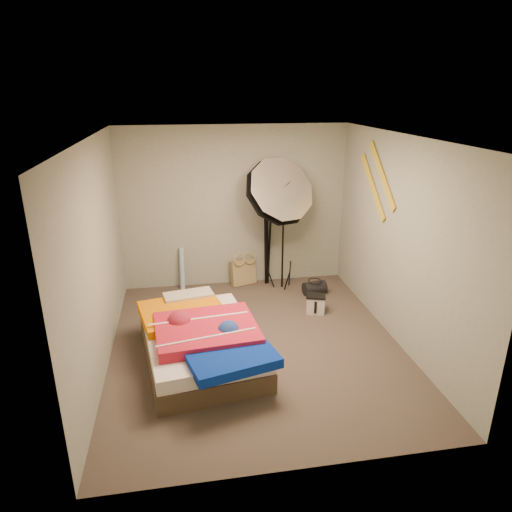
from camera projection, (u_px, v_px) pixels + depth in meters
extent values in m
plane|color=#4B4038|center=(256.00, 345.00, 5.64)|extent=(4.00, 4.00, 0.00)
plane|color=silver|center=(256.00, 137.00, 4.78)|extent=(4.00, 4.00, 0.00)
plane|color=#9AA191|center=(235.00, 208.00, 7.07)|extent=(3.50, 0.00, 3.50)
plane|color=#9AA191|center=(302.00, 338.00, 3.36)|extent=(3.50, 0.00, 3.50)
plane|color=#9AA191|center=(97.00, 259.00, 4.94)|extent=(0.00, 4.00, 4.00)
plane|color=#9AA191|center=(399.00, 242.00, 5.49)|extent=(0.00, 4.00, 4.00)
cube|color=tan|center=(243.00, 272.00, 7.35)|extent=(0.44, 0.29, 0.42)
cylinder|color=#5993C4|center=(182.00, 269.00, 7.15)|extent=(0.10, 0.20, 0.66)
cube|color=beige|center=(315.00, 305.00, 6.42)|extent=(0.29, 0.24, 0.25)
cylinder|color=black|center=(314.00, 288.00, 7.00)|extent=(0.37, 0.26, 0.21)
cube|color=gold|center=(382.00, 175.00, 5.80)|extent=(0.02, 0.91, 0.78)
cube|color=gold|center=(373.00, 187.00, 6.10)|extent=(0.02, 0.91, 0.78)
cube|color=#4E3D2A|center=(201.00, 351.00, 5.30)|extent=(1.48, 1.92, 0.23)
cube|color=white|center=(201.00, 336.00, 5.24)|extent=(1.44, 1.88, 0.16)
cube|color=orange|center=(183.00, 314.00, 5.51)|extent=(1.13, 1.03, 0.12)
cube|color=red|center=(206.00, 331.00, 5.09)|extent=(1.19, 1.03, 0.14)
cube|color=#082CAC|center=(230.00, 356.00, 4.66)|extent=(1.03, 0.90, 0.11)
cube|color=#D096A1|center=(189.00, 298.00, 5.85)|extent=(0.66, 0.39, 0.12)
cylinder|color=black|center=(283.00, 237.00, 7.02)|extent=(0.03, 0.03, 1.67)
cube|color=black|center=(284.00, 187.00, 6.75)|extent=(0.07, 0.07, 0.10)
cone|color=white|center=(278.00, 193.00, 6.58)|extent=(1.17, 0.98, 1.23)
cylinder|color=black|center=(267.00, 245.00, 7.22)|extent=(0.05, 0.05, 1.31)
cube|color=black|center=(267.00, 201.00, 6.97)|extent=(0.09, 0.09, 0.14)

